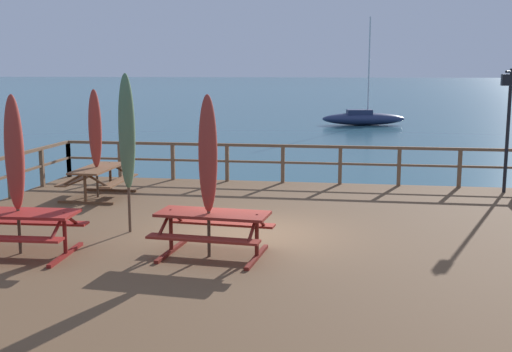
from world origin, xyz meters
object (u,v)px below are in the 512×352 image
object	(u,v)px
patio_umbrella_tall_mid_left	(14,154)
patio_umbrella_short_mid	(95,129)
picnic_table_mid_right	(213,224)
sailboat_distant	(363,118)
picnic_table_back_right	(98,175)
picnic_table_mid_left	(20,223)
patio_umbrella_short_back	(127,132)
patio_umbrella_short_front	(208,155)
lamp_post_hooked	(507,112)

from	to	relation	value
patio_umbrella_tall_mid_left	patio_umbrella_short_mid	bearing A→B (deg)	97.38
picnic_table_mid_right	sailboat_distant	size ratio (longest dim) A/B	0.26
picnic_table_mid_right	patio_umbrella_tall_mid_left	distance (m)	3.60
picnic_table_mid_right	picnic_table_back_right	distance (m)	6.02
picnic_table_mid_left	picnic_table_back_right	world-z (taller)	same
picnic_table_mid_right	patio_umbrella_short_mid	distance (m)	6.16
patio_umbrella_short_back	sailboat_distant	size ratio (longest dim) A/B	0.40
patio_umbrella_short_mid	sailboat_distant	size ratio (longest dim) A/B	0.35
patio_umbrella_short_mid	patio_umbrella_short_front	bearing A→B (deg)	-49.38
lamp_post_hooked	picnic_table_back_right	bearing A→B (deg)	-168.35
picnic_table_mid_left	sailboat_distant	size ratio (longest dim) A/B	0.26
picnic_table_mid_left	picnic_table_mid_right	distance (m)	3.34
patio_umbrella_short_front	sailboat_distant	xyz separation A→B (m)	(2.92, 36.89, -2.12)
picnic_table_mid_left	patio_umbrella_short_mid	xyz separation A→B (m)	(-0.70, 5.02, 1.16)
picnic_table_mid_right	patio_umbrella_short_mid	world-z (taller)	patio_umbrella_short_mid
picnic_table_mid_right	lamp_post_hooked	bearing A→B (deg)	47.02
picnic_table_back_right	picnic_table_mid_right	bearing A→B (deg)	-48.73
picnic_table_mid_left	patio_umbrella_tall_mid_left	size ratio (longest dim) A/B	0.73
picnic_table_back_right	patio_umbrella_short_front	distance (m)	6.15
picnic_table_back_right	patio_umbrella_tall_mid_left	bearing A→B (deg)	-82.98
patio_umbrella_tall_mid_left	patio_umbrella_short_back	distance (m)	2.22
patio_umbrella_short_back	sailboat_distant	distance (m)	35.89
sailboat_distant	picnic_table_mid_right	bearing A→B (deg)	-94.44
patio_umbrella_short_front	patio_umbrella_short_mid	distance (m)	6.06
picnic_table_mid_right	patio_umbrella_short_front	size ratio (longest dim) A/B	0.73
picnic_table_mid_left	patio_umbrella_short_back	xyz separation A→B (m)	(1.31, 1.81, 1.42)
picnic_table_mid_left	lamp_post_hooked	world-z (taller)	lamp_post_hooked
picnic_table_mid_left	patio_umbrella_tall_mid_left	bearing A→B (deg)	127.58
patio_umbrella_short_front	picnic_table_mid_right	bearing A→B (deg)	46.55
lamp_post_hooked	sailboat_distant	world-z (taller)	sailboat_distant
patio_umbrella_short_back	sailboat_distant	world-z (taller)	sailboat_distant
patio_umbrella_short_front	patio_umbrella_short_mid	xyz separation A→B (m)	(-3.95, 4.60, -0.05)
picnic_table_mid_left	sailboat_distant	world-z (taller)	sailboat_distant
picnic_table_mid_right	patio_umbrella_short_mid	size ratio (longest dim) A/B	0.75
patio_umbrella_tall_mid_left	patio_umbrella_short_mid	size ratio (longest dim) A/B	1.03
lamp_post_hooked	sailboat_distant	distance (m)	30.48
patio_umbrella_short_front	lamp_post_hooked	xyz separation A→B (m)	(6.23, 6.68, 0.34)
picnic_table_mid_right	lamp_post_hooked	distance (m)	9.18
picnic_table_back_right	patio_umbrella_tall_mid_left	size ratio (longest dim) A/B	0.71
picnic_table_mid_left	patio_umbrella_tall_mid_left	world-z (taller)	patio_umbrella_tall_mid_left
patio_umbrella_tall_mid_left	patio_umbrella_short_front	world-z (taller)	patio_umbrella_short_front
patio_umbrella_tall_mid_left	picnic_table_back_right	bearing A→B (deg)	97.02
picnic_table_back_right	patio_umbrella_short_back	xyz separation A→B (m)	(1.98, -3.19, 1.42)
picnic_table_back_right	lamp_post_hooked	bearing A→B (deg)	11.65
patio_umbrella_short_back	sailboat_distant	bearing A→B (deg)	82.21
picnic_table_mid_left	patio_umbrella_short_mid	world-z (taller)	patio_umbrella_short_mid
patio_umbrella_tall_mid_left	patio_umbrella_short_back	bearing A→B (deg)	51.61
picnic_table_back_right	sailboat_distant	world-z (taller)	sailboat_distant
patio_umbrella_short_front	lamp_post_hooked	bearing A→B (deg)	47.02
picnic_table_mid_right	picnic_table_back_right	xyz separation A→B (m)	(-3.97, 4.53, 0.00)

